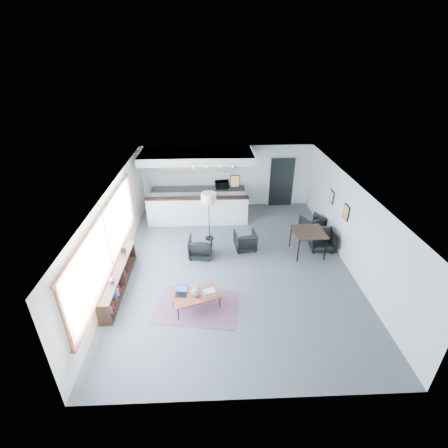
{
  "coord_description": "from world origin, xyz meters",
  "views": [
    {
      "loc": [
        -0.67,
        -8.4,
        5.91
      ],
      "look_at": [
        -0.3,
        0.4,
        1.22
      ],
      "focal_mm": 26.0,
      "sensor_mm": 36.0,
      "label": 1
    }
  ],
  "objects_px": {
    "armchair_right": "(245,240)",
    "microwave": "(222,184)",
    "dining_table": "(309,233)",
    "dining_chair_near": "(322,241)",
    "ceramic_pot": "(196,292)",
    "book_stack": "(210,292)",
    "armchair_left": "(200,246)",
    "coffee_table": "(196,296)",
    "laptop": "(181,291)",
    "floor_lamp": "(209,199)",
    "dining_chair_far": "(312,225)"
  },
  "relations": [
    {
      "from": "armchair_right",
      "to": "microwave",
      "type": "xyz_separation_m",
      "value": [
        -0.67,
        3.26,
        0.76
      ]
    },
    {
      "from": "dining_table",
      "to": "dining_chair_near",
      "type": "height_order",
      "value": "dining_table"
    },
    {
      "from": "ceramic_pot",
      "to": "book_stack",
      "type": "relative_size",
      "value": 0.67
    },
    {
      "from": "armchair_left",
      "to": "coffee_table",
      "type": "bearing_deg",
      "value": 92.38
    },
    {
      "from": "armchair_left",
      "to": "microwave",
      "type": "xyz_separation_m",
      "value": [
        0.83,
        3.63,
        0.74
      ]
    },
    {
      "from": "laptop",
      "to": "dining_table",
      "type": "distance_m",
      "value": 4.57
    },
    {
      "from": "floor_lamp",
      "to": "microwave",
      "type": "height_order",
      "value": "floor_lamp"
    },
    {
      "from": "armchair_left",
      "to": "dining_table",
      "type": "xyz_separation_m",
      "value": [
        3.49,
        0.0,
        0.39
      ]
    },
    {
      "from": "microwave",
      "to": "dining_chair_far",
      "type": "bearing_deg",
      "value": -42.53
    },
    {
      "from": "laptop",
      "to": "microwave",
      "type": "distance_m",
      "value": 6.12
    },
    {
      "from": "coffee_table",
      "to": "dining_chair_far",
      "type": "relative_size",
      "value": 2.18
    },
    {
      "from": "dining_chair_far",
      "to": "floor_lamp",
      "type": "bearing_deg",
      "value": -18.63
    },
    {
      "from": "book_stack",
      "to": "ceramic_pot",
      "type": "bearing_deg",
      "value": -167.48
    },
    {
      "from": "ceramic_pot",
      "to": "armchair_left",
      "type": "bearing_deg",
      "value": 88.78
    },
    {
      "from": "book_stack",
      "to": "armchair_left",
      "type": "bearing_deg",
      "value": 97.09
    },
    {
      "from": "microwave",
      "to": "laptop",
      "type": "bearing_deg",
      "value": -109.81
    },
    {
      "from": "microwave",
      "to": "floor_lamp",
      "type": "bearing_deg",
      "value": -109.82
    },
    {
      "from": "armchair_right",
      "to": "floor_lamp",
      "type": "relative_size",
      "value": 0.4
    },
    {
      "from": "floor_lamp",
      "to": "microwave",
      "type": "relative_size",
      "value": 3.31
    },
    {
      "from": "ceramic_pot",
      "to": "armchair_right",
      "type": "relative_size",
      "value": 0.36
    },
    {
      "from": "ceramic_pot",
      "to": "floor_lamp",
      "type": "relative_size",
      "value": 0.15
    },
    {
      "from": "dining_table",
      "to": "dining_chair_near",
      "type": "bearing_deg",
      "value": 21.49
    },
    {
      "from": "coffee_table",
      "to": "ceramic_pot",
      "type": "distance_m",
      "value": 0.16
    },
    {
      "from": "coffee_table",
      "to": "microwave",
      "type": "distance_m",
      "value": 6.15
    },
    {
      "from": "ceramic_pot",
      "to": "floor_lamp",
      "type": "bearing_deg",
      "value": 84.48
    },
    {
      "from": "coffee_table",
      "to": "laptop",
      "type": "relative_size",
      "value": 4.09
    },
    {
      "from": "ceramic_pot",
      "to": "armchair_right",
      "type": "bearing_deg",
      "value": 61.1
    },
    {
      "from": "laptop",
      "to": "microwave",
      "type": "bearing_deg",
      "value": 85.97
    },
    {
      "from": "dining_table",
      "to": "coffee_table",
      "type": "bearing_deg",
      "value": -145.89
    },
    {
      "from": "armchair_right",
      "to": "floor_lamp",
      "type": "distance_m",
      "value": 1.83
    },
    {
      "from": "laptop",
      "to": "floor_lamp",
      "type": "relative_size",
      "value": 0.19
    },
    {
      "from": "laptop",
      "to": "dining_chair_far",
      "type": "distance_m",
      "value": 5.83
    },
    {
      "from": "armchair_right",
      "to": "coffee_table",
      "type": "bearing_deg",
      "value": 53.01
    },
    {
      "from": "floor_lamp",
      "to": "dining_table",
      "type": "distance_m",
      "value": 3.47
    },
    {
      "from": "coffee_table",
      "to": "dining_table",
      "type": "distance_m",
      "value": 4.31
    },
    {
      "from": "laptop",
      "to": "armchair_right",
      "type": "xyz_separation_m",
      "value": [
        1.93,
        2.69,
        -0.1
      ]
    },
    {
      "from": "book_stack",
      "to": "armchair_right",
      "type": "xyz_separation_m",
      "value": [
        1.2,
        2.72,
        -0.08
      ]
    },
    {
      "from": "coffee_table",
      "to": "floor_lamp",
      "type": "height_order",
      "value": "floor_lamp"
    },
    {
      "from": "book_stack",
      "to": "armchair_left",
      "type": "relative_size",
      "value": 0.51
    },
    {
      "from": "dining_chair_near",
      "to": "dining_chair_far",
      "type": "bearing_deg",
      "value": 95.4
    },
    {
      "from": "dining_table",
      "to": "microwave",
      "type": "xyz_separation_m",
      "value": [
        -2.66,
        3.63,
        0.35
      ]
    },
    {
      "from": "coffee_table",
      "to": "dining_chair_far",
      "type": "bearing_deg",
      "value": 22.93
    },
    {
      "from": "ceramic_pot",
      "to": "dining_table",
      "type": "xyz_separation_m",
      "value": [
        3.54,
        2.44,
        0.24
      ]
    },
    {
      "from": "armchair_right",
      "to": "dining_chair_far",
      "type": "relative_size",
      "value": 1.15
    },
    {
      "from": "ceramic_pot",
      "to": "floor_lamp",
      "type": "xyz_separation_m",
      "value": [
        0.34,
        3.53,
        1.01
      ]
    },
    {
      "from": "coffee_table",
      "to": "floor_lamp",
      "type": "bearing_deg",
      "value": 64.45
    },
    {
      "from": "armchair_right",
      "to": "book_stack",
      "type": "bearing_deg",
      "value": 58.59
    },
    {
      "from": "floor_lamp",
      "to": "dining_chair_far",
      "type": "height_order",
      "value": "floor_lamp"
    },
    {
      "from": "book_stack",
      "to": "microwave",
      "type": "height_order",
      "value": "microwave"
    },
    {
      "from": "laptop",
      "to": "ceramic_pot",
      "type": "relative_size",
      "value": 1.28
    }
  ]
}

